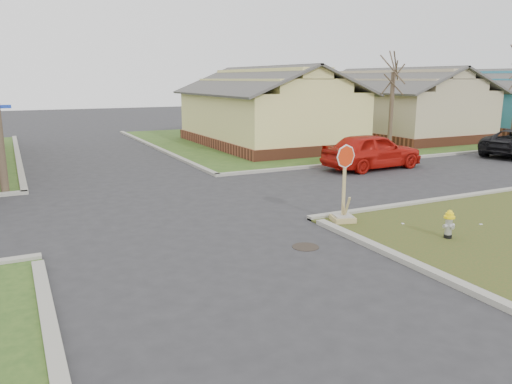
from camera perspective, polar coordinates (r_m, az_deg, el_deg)
name	(u,v)px	position (r m, az deg, el deg)	size (l,w,h in m)	color
ground	(212,255)	(11.51, -5.07, -7.15)	(120.00, 120.00, 0.00)	#28282A
verge_far_right	(402,133)	(38.40, 16.33, 6.50)	(37.00, 19.00, 0.05)	#2C4B1B
curbs	(154,206)	(16.08, -11.58, -1.55)	(80.00, 40.00, 0.12)	gray
manhole	(306,247)	(12.02, 5.68, -6.25)	(0.64, 0.64, 0.01)	black
side_house_yellow	(267,108)	(30.05, 1.23, 9.53)	(7.60, 11.60, 4.70)	brown
side_house_tan	(397,105)	(35.79, 15.79, 9.59)	(7.60, 11.60, 4.70)	brown
side_house_teal	(497,102)	(43.11, 25.87, 9.28)	(7.60, 11.60, 4.70)	brown
tree_mid_right	(391,114)	(27.11, 15.18, 8.65)	(0.22, 0.22, 4.20)	#3C3023
fire_hydrant	(449,223)	(13.25, 21.19, -3.28)	(0.27, 0.27, 0.72)	black
stop_sign	(343,205)	(13.98, 9.95, -1.47)	(0.61, 0.60, 2.15)	tan
red_sedan	(372,151)	(22.72, 13.13, 4.61)	(1.89, 4.69, 1.60)	#B2140C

